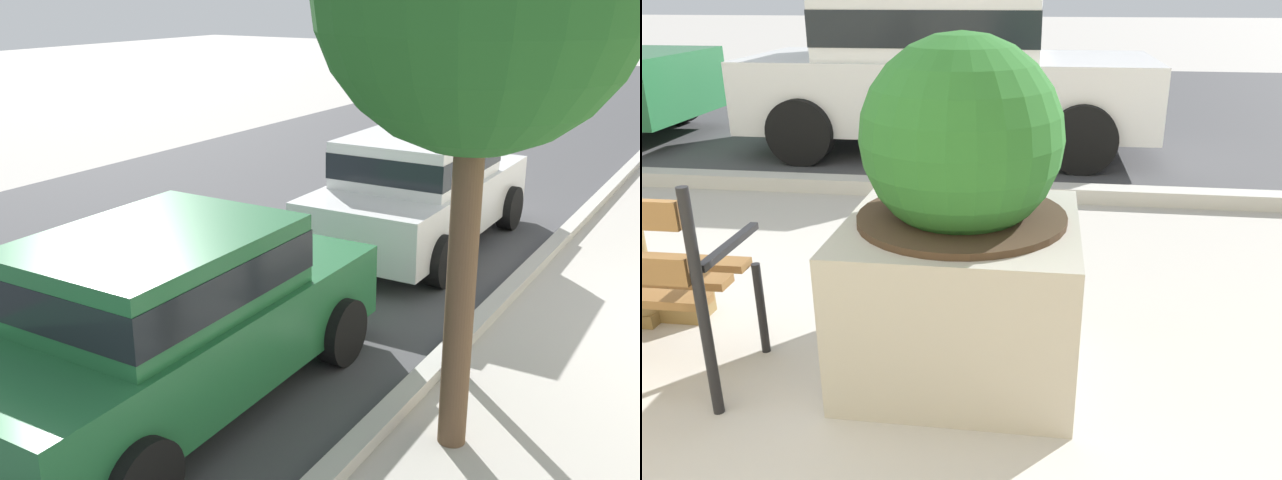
{
  "view_description": "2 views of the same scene",
  "coord_description": "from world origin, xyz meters",
  "views": [
    {
      "loc": [
        -8.23,
        0.56,
        3.36
      ],
      "look_at": [
        -1.69,
        4.57,
        0.8
      ],
      "focal_mm": 42.17,
      "sensor_mm": 36.0,
      "label": 1
    },
    {
      "loc": [
        1.96,
        -2.1,
        1.6
      ],
      "look_at": [
        1.62,
        0.4,
        0.6
      ],
      "focal_mm": 35.78,
      "sensor_mm": 36.0,
      "label": 2
    }
  ],
  "objects": [
    {
      "name": "street_surface",
      "position": [
        0.0,
        7.5,
        0.0
      ],
      "size": [
        60.0,
        9.0,
        0.01
      ],
      "primitive_type": "cube",
      "color": "#424244",
      "rests_on": "ground"
    },
    {
      "name": "concrete_planter",
      "position": [
        1.62,
        0.4,
        0.67
      ],
      "size": [
        0.98,
        0.98,
        1.45
      ],
      "color": "gray",
      "rests_on": "ground"
    },
    {
      "name": "curb_stone",
      "position": [
        0.0,
        2.9,
        0.06
      ],
      "size": [
        60.0,
        0.2,
        0.12
      ],
      "primitive_type": "cube",
      "color": "#B2AFA8",
      "rests_on": "ground"
    },
    {
      "name": "parked_car_white",
      "position": [
        0.89,
        4.57,
        0.84
      ],
      "size": [
        4.12,
        1.96,
        1.56
      ],
      "color": "silver",
      "rests_on": "ground"
    }
  ]
}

